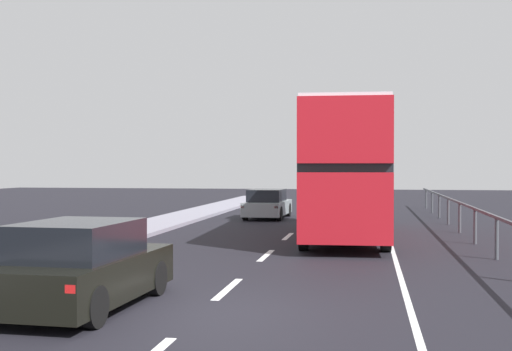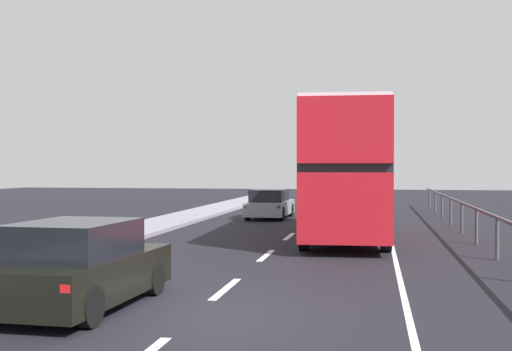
% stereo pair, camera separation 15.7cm
% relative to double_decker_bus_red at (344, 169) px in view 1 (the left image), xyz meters
% --- Properties ---
extents(ground_plane, '(73.71, 120.00, 0.10)m').
position_rel_double_decker_bus_red_xyz_m(ground_plane, '(-1.92, -12.04, -2.39)').
color(ground_plane, black).
extents(lane_paint_markings, '(3.56, 46.00, 0.01)m').
position_rel_double_decker_bus_red_xyz_m(lane_paint_markings, '(0.21, -3.78, -2.33)').
color(lane_paint_markings, silver).
rests_on(lane_paint_markings, ground).
extents(bridge_side_railing, '(0.10, 42.00, 1.13)m').
position_rel_double_decker_bus_red_xyz_m(bridge_side_railing, '(4.09, -3.04, -1.42)').
color(bridge_side_railing, '#43464D').
rests_on(bridge_side_railing, ground).
extents(double_decker_bus_red, '(2.92, 10.61, 4.37)m').
position_rel_double_decker_bus_red_xyz_m(double_decker_bus_red, '(0.00, 0.00, 0.00)').
color(double_decker_bus_red, '#B0141E').
rests_on(double_decker_bus_red, ground).
extents(hatchback_car_near, '(2.03, 4.09, 1.49)m').
position_rel_double_decker_bus_red_xyz_m(hatchback_car_near, '(-4.01, -12.13, -1.63)').
color(hatchback_car_near, black).
rests_on(hatchback_car_near, ground).
extents(sedan_car_ahead, '(1.85, 4.07, 1.36)m').
position_rel_double_decker_bus_red_xyz_m(sedan_car_ahead, '(-3.82, 7.76, -1.69)').
color(sedan_car_ahead, gray).
rests_on(sedan_car_ahead, ground).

